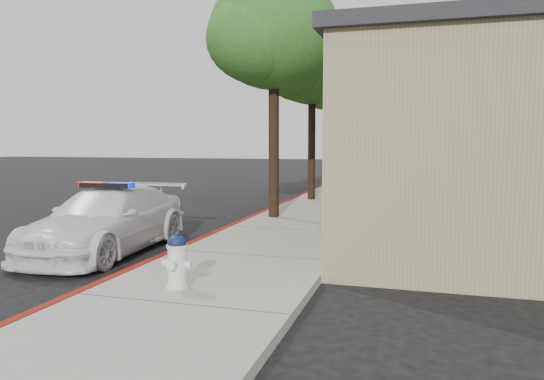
{
  "coord_description": "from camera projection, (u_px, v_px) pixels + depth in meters",
  "views": [
    {
      "loc": [
        4.67,
        -8.88,
        2.25
      ],
      "look_at": [
        1.33,
        2.59,
        1.14
      ],
      "focal_mm": 33.47,
      "sensor_mm": 36.0,
      "label": 1
    }
  ],
  "objects": [
    {
      "name": "ground",
      "position": [
        171.0,
        257.0,
        10.0
      ],
      "size": [
        120.0,
        120.0,
        0.0
      ],
      "primitive_type": "plane",
      "color": "black",
      "rests_on": "ground"
    },
    {
      "name": "sidewalk",
      "position": [
        287.0,
        232.0,
        12.41
      ],
      "size": [
        3.2,
        60.0,
        0.15
      ],
      "primitive_type": "cube",
      "color": "gray",
      "rests_on": "ground"
    },
    {
      "name": "red_curb",
      "position": [
        229.0,
        229.0,
        12.84
      ],
      "size": [
        0.14,
        60.0,
        0.16
      ],
      "primitive_type": "cube",
      "color": "maroon",
      "rests_on": "ground"
    },
    {
      "name": "clapboard_building",
      "position": [
        484.0,
        147.0,
        16.54
      ],
      "size": [
        7.3,
        20.89,
        4.24
      ],
      "color": "#8F835E",
      "rests_on": "ground"
    },
    {
      "name": "police_car",
      "position": [
        108.0,
        220.0,
        10.45
      ],
      "size": [
        2.05,
        4.65,
        1.45
      ],
      "rotation": [
        0.0,
        0.0,
        0.04
      ],
      "color": "white",
      "rests_on": "ground"
    },
    {
      "name": "fire_hydrant",
      "position": [
        177.0,
        261.0,
        7.34
      ],
      "size": [
        0.45,
        0.39,
        0.8
      ],
      "rotation": [
        0.0,
        0.0,
        0.01
      ],
      "color": "silver",
      "rests_on": "sidewalk"
    },
    {
      "name": "street_tree_near",
      "position": [
        274.0,
        39.0,
        14.01
      ],
      "size": [
        3.65,
        3.82,
        6.68
      ],
      "rotation": [
        0.0,
        0.0,
        0.4
      ],
      "color": "black",
      "rests_on": "sidewalk"
    },
    {
      "name": "street_tree_mid",
      "position": [
        313.0,
        70.0,
        18.56
      ],
      "size": [
        3.41,
        3.34,
        6.31
      ],
      "rotation": [
        0.0,
        0.0,
        0.09
      ],
      "color": "black",
      "rests_on": "sidewalk"
    },
    {
      "name": "street_tree_far",
      "position": [
        338.0,
        82.0,
        21.37
      ],
      "size": [
        3.57,
        3.29,
        6.22
      ],
      "rotation": [
        0.0,
        0.0,
        -0.29
      ],
      "color": "black",
      "rests_on": "sidewalk"
    }
  ]
}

